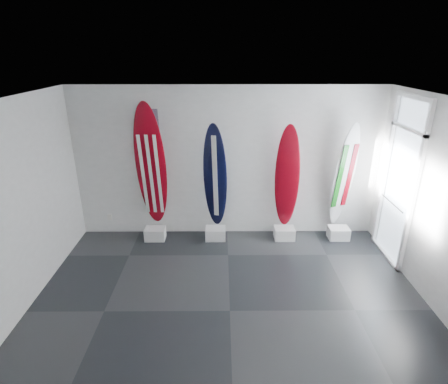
{
  "coord_description": "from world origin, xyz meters",
  "views": [
    {
      "loc": [
        -0.11,
        -4.26,
        3.57
      ],
      "look_at": [
        -0.08,
        1.4,
        1.33
      ],
      "focal_mm": 28.71,
      "sensor_mm": 36.0,
      "label": 1
    }
  ],
  "objects_px": {
    "surfboard_swiss": "(287,177)",
    "surfboard_italy": "(344,176)",
    "surfboard_navy": "(215,177)",
    "surfboard_usa": "(151,167)"
  },
  "relations": [
    {
      "from": "surfboard_swiss",
      "to": "surfboard_italy",
      "type": "distance_m",
      "value": 1.1
    },
    {
      "from": "surfboard_navy",
      "to": "surfboard_swiss",
      "type": "xyz_separation_m",
      "value": [
        1.4,
        0.0,
        -0.01
      ]
    },
    {
      "from": "surfboard_usa",
      "to": "surfboard_swiss",
      "type": "relative_size",
      "value": 1.22
    },
    {
      "from": "surfboard_usa",
      "to": "surfboard_swiss",
      "type": "xyz_separation_m",
      "value": [
        2.62,
        0.0,
        -0.22
      ]
    },
    {
      "from": "surfboard_italy",
      "to": "surfboard_navy",
      "type": "bearing_deg",
      "value": 158.66
    },
    {
      "from": "surfboard_usa",
      "to": "surfboard_italy",
      "type": "distance_m",
      "value": 3.73
    },
    {
      "from": "surfboard_usa",
      "to": "surfboard_navy",
      "type": "bearing_deg",
      "value": 1.42
    },
    {
      "from": "surfboard_usa",
      "to": "surfboard_italy",
      "type": "height_order",
      "value": "surfboard_usa"
    },
    {
      "from": "surfboard_swiss",
      "to": "surfboard_usa",
      "type": "bearing_deg",
      "value": -165.64
    },
    {
      "from": "surfboard_usa",
      "to": "surfboard_navy",
      "type": "height_order",
      "value": "surfboard_usa"
    }
  ]
}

